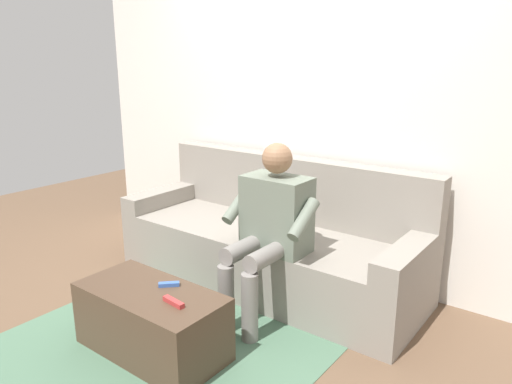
{
  "coord_description": "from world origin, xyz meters",
  "views": [
    {
      "loc": [
        -1.9,
        2.56,
        1.59
      ],
      "look_at": [
        0.0,
        0.05,
        0.73
      ],
      "focal_mm": 33.46,
      "sensor_mm": 36.0,
      "label": 1
    }
  ],
  "objects_px": {
    "coffee_table": "(152,321)",
    "remote_red": "(174,302)",
    "remote_blue": "(169,284)",
    "person_solo_seated": "(270,223)",
    "couch": "(271,243)"
  },
  "relations": [
    {
      "from": "coffee_table",
      "to": "remote_blue",
      "type": "height_order",
      "value": "remote_blue"
    },
    {
      "from": "person_solo_seated",
      "to": "remote_red",
      "type": "distance_m",
      "value": 0.8
    },
    {
      "from": "person_solo_seated",
      "to": "remote_blue",
      "type": "height_order",
      "value": "person_solo_seated"
    },
    {
      "from": "person_solo_seated",
      "to": "remote_blue",
      "type": "relative_size",
      "value": 9.7
    },
    {
      "from": "coffee_table",
      "to": "remote_red",
      "type": "bearing_deg",
      "value": 173.13
    },
    {
      "from": "couch",
      "to": "remote_blue",
      "type": "distance_m",
      "value": 1.05
    },
    {
      "from": "coffee_table",
      "to": "remote_blue",
      "type": "relative_size",
      "value": 7.48
    },
    {
      "from": "couch",
      "to": "person_solo_seated",
      "type": "relative_size",
      "value": 2.03
    },
    {
      "from": "couch",
      "to": "person_solo_seated",
      "type": "xyz_separation_m",
      "value": [
        -0.28,
        0.41,
        0.33
      ]
    },
    {
      "from": "coffee_table",
      "to": "person_solo_seated",
      "type": "xyz_separation_m",
      "value": [
        -0.28,
        -0.74,
        0.44
      ]
    },
    {
      "from": "coffee_table",
      "to": "person_solo_seated",
      "type": "relative_size",
      "value": 0.77
    },
    {
      "from": "couch",
      "to": "remote_blue",
      "type": "xyz_separation_m",
      "value": [
        -0.04,
        1.05,
        0.09
      ]
    },
    {
      "from": "coffee_table",
      "to": "remote_red",
      "type": "xyz_separation_m",
      "value": [
        -0.22,
        0.03,
        0.2
      ]
    },
    {
      "from": "coffee_table",
      "to": "remote_blue",
      "type": "distance_m",
      "value": 0.23
    },
    {
      "from": "coffee_table",
      "to": "person_solo_seated",
      "type": "distance_m",
      "value": 0.9
    }
  ]
}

